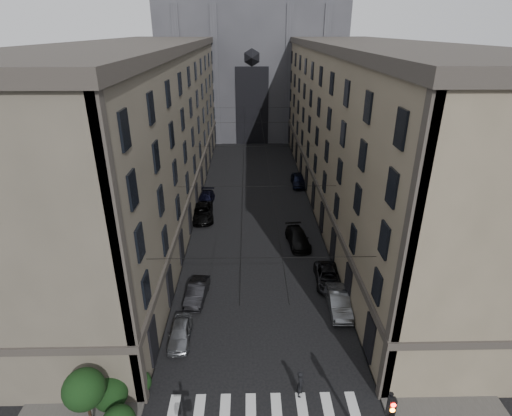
{
  "coord_description": "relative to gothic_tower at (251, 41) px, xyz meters",
  "views": [
    {
      "loc": [
        -0.78,
        -10.8,
        20.23
      ],
      "look_at": [
        -0.29,
        13.43,
        9.27
      ],
      "focal_mm": 28.0,
      "sensor_mm": 36.0,
      "label": 1
    }
  ],
  "objects": [
    {
      "name": "sidewalk_right",
      "position": [
        10.5,
        -38.96,
        -17.72
      ],
      "size": [
        7.0,
        80.0,
        0.15
      ],
      "primitive_type": "cube",
      "color": "#383533",
      "rests_on": "ground"
    },
    {
      "name": "car_right_midnear",
      "position": [
        6.02,
        -56.97,
        -17.16
      ],
      "size": [
        2.38,
        4.7,
        1.27
      ],
      "primitive_type": "imported",
      "rotation": [
        0.0,
        0.0,
        -0.06
      ],
      "color": "black",
      "rests_on": "ground"
    },
    {
      "name": "shrub_cluster",
      "position": [
        -8.72,
        -69.95,
        -16.0
      ],
      "size": [
        3.9,
        4.4,
        3.9
      ],
      "color": "black",
      "rests_on": "sidewalk_left"
    },
    {
      "name": "car_left_near",
      "position": [
        -5.68,
        -63.68,
        -17.15
      ],
      "size": [
        1.57,
        3.8,
        1.29
      ],
      "primitive_type": "imported",
      "rotation": [
        0.0,
        0.0,
        0.01
      ],
      "color": "slate",
      "rests_on": "ground"
    },
    {
      "name": "car_right_far",
      "position": [
        6.2,
        -33.44,
        -17.0
      ],
      "size": [
        1.89,
        4.67,
        1.59
      ],
      "primitive_type": "imported",
      "rotation": [
        0.0,
        0.0,
        -0.0
      ],
      "color": "black",
      "rests_on": "ground"
    },
    {
      "name": "pedestrian",
      "position": [
        2.22,
        -68.51,
        -16.89
      ],
      "size": [
        0.6,
        0.76,
        1.81
      ],
      "primitive_type": "imported",
      "rotation": [
        0.0,
        0.0,
        1.29
      ],
      "color": "black",
      "rests_on": "ground"
    },
    {
      "name": "building_right",
      "position": [
        13.44,
        -38.96,
        -8.45
      ],
      "size": [
        13.6,
        60.6,
        18.85
      ],
      "color": "brown",
      "rests_on": "ground"
    },
    {
      "name": "gothic_tower",
      "position": [
        0.0,
        0.0,
        0.0
      ],
      "size": [
        35.0,
        23.0,
        58.0
      ],
      "color": "#2D2D33",
      "rests_on": "ground"
    },
    {
      "name": "tram_wires",
      "position": [
        0.0,
        -39.33,
        -10.55
      ],
      "size": [
        14.0,
        60.0,
        0.43
      ],
      "color": "black",
      "rests_on": "ground"
    },
    {
      "name": "building_left",
      "position": [
        -13.44,
        -38.96,
        -8.45
      ],
      "size": [
        13.6,
        60.6,
        18.85
      ],
      "color": "#4F493C",
      "rests_on": "ground"
    },
    {
      "name": "sidewalk_left",
      "position": [
        -10.5,
        -38.96,
        -17.72
      ],
      "size": [
        7.0,
        80.0,
        0.15
      ],
      "primitive_type": "cube",
      "color": "#383533",
      "rests_on": "ground"
    },
    {
      "name": "car_left_midfar",
      "position": [
        -6.2,
        -43.81,
        -17.01
      ],
      "size": [
        3.16,
        5.88,
        1.57
      ],
      "primitive_type": "imported",
      "rotation": [
        0.0,
        0.0,
        0.1
      ],
      "color": "black",
      "rests_on": "ground"
    },
    {
      "name": "car_left_far",
      "position": [
        -6.17,
        -39.72,
        -17.1
      ],
      "size": [
        2.18,
        4.9,
        1.4
      ],
      "primitive_type": "imported",
      "rotation": [
        0.0,
        0.0,
        -0.05
      ],
      "color": "black",
      "rests_on": "ground"
    },
    {
      "name": "car_left_midnear",
      "position": [
        -5.03,
        -58.97,
        -17.12
      ],
      "size": [
        1.85,
        4.23,
        1.35
      ],
      "primitive_type": "imported",
      "rotation": [
        0.0,
        0.0,
        -0.1
      ],
      "color": "black",
      "rests_on": "ground"
    },
    {
      "name": "car_right_near",
      "position": [
        6.2,
        -60.58,
        -17.07
      ],
      "size": [
        1.72,
        4.5,
        1.46
      ],
      "primitive_type": "imported",
      "rotation": [
        0.0,
        0.0,
        -0.04
      ],
      "color": "slate",
      "rests_on": "ground"
    },
    {
      "name": "car_right_midfar",
      "position": [
        4.2,
        -50.15,
        -17.09
      ],
      "size": [
        2.5,
        5.08,
        1.42
      ],
      "primitive_type": "imported",
      "rotation": [
        0.0,
        0.0,
        0.11
      ],
      "color": "black",
      "rests_on": "ground"
    }
  ]
}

